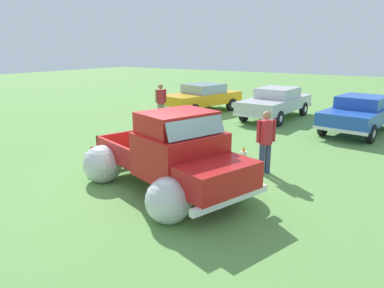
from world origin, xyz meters
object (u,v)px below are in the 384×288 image
(show_car_1, at_px, (276,102))
(spectator_1, at_px, (266,138))
(vintage_pickup_truck, at_px, (173,161))
(show_car_2, at_px, (360,113))
(show_car_0, at_px, (202,97))
(spectator_0, at_px, (161,100))
(lane_cone_0, at_px, (243,157))

(show_car_1, distance_m, spectator_1, 7.96)
(vintage_pickup_truck, distance_m, show_car_1, 10.03)
(vintage_pickup_truck, height_order, show_car_1, vintage_pickup_truck)
(vintage_pickup_truck, bearing_deg, show_car_2, 92.03)
(show_car_0, height_order, spectator_0, spectator_0)
(vintage_pickup_truck, height_order, lane_cone_0, vintage_pickup_truck)
(spectator_1, bearing_deg, show_car_1, 152.39)
(spectator_0, xyz_separation_m, lane_cone_0, (5.92, -3.82, -0.65))
(spectator_0, bearing_deg, show_car_0, -62.79)
(show_car_1, xyz_separation_m, show_car_2, (3.79, -0.99, -0.00))
(show_car_1, distance_m, show_car_2, 3.92)
(show_car_2, xyz_separation_m, lane_cone_0, (-1.89, -6.42, -0.47))
(show_car_2, xyz_separation_m, spectator_1, (-1.21, -6.55, 0.17))
(show_car_0, bearing_deg, vintage_pickup_truck, 41.62)
(vintage_pickup_truck, height_order, spectator_1, vintage_pickup_truck)
(show_car_2, distance_m, spectator_0, 8.24)
(show_car_0, distance_m, spectator_0, 3.20)
(vintage_pickup_truck, xyz_separation_m, spectator_0, (-5.37, 6.35, 0.21))
(show_car_1, bearing_deg, show_car_0, -81.19)
(vintage_pickup_truck, distance_m, spectator_0, 8.32)
(vintage_pickup_truck, bearing_deg, lane_cone_0, 95.07)
(spectator_1, bearing_deg, show_car_0, 175.52)
(show_car_2, relative_size, spectator_0, 2.69)
(spectator_0, height_order, lane_cone_0, spectator_0)
(show_car_0, height_order, spectator_1, spectator_1)
(show_car_1, bearing_deg, vintage_pickup_truck, 10.58)
(show_car_1, distance_m, lane_cone_0, 7.66)
(vintage_pickup_truck, height_order, show_car_2, vintage_pickup_truck)
(spectator_1, distance_m, lane_cone_0, 0.94)
(vintage_pickup_truck, bearing_deg, spectator_0, 147.48)
(show_car_1, height_order, spectator_0, spectator_0)
(show_car_2, height_order, spectator_1, spectator_1)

